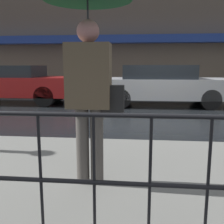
% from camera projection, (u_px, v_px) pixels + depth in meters
% --- Properties ---
extents(ground_plane, '(80.00, 80.00, 0.00)m').
position_uv_depth(ground_plane, '(155.00, 115.00, 7.59)').
color(ground_plane, black).
extents(sidewalk_near, '(28.00, 2.91, 0.11)m').
position_uv_depth(sidewalk_near, '(179.00, 179.00, 3.15)').
color(sidewalk_near, slate).
rests_on(sidewalk_near, ground_plane).
extents(sidewalk_far, '(28.00, 2.01, 0.11)m').
position_uv_depth(sidewalk_far, '(149.00, 97.00, 11.57)').
color(sidewalk_far, slate).
rests_on(sidewalk_far, ground_plane).
extents(lane_marking, '(25.20, 0.12, 0.01)m').
position_uv_depth(lane_marking, '(155.00, 114.00, 7.59)').
color(lane_marking, gold).
rests_on(lane_marking, ground_plane).
extents(building_storefront, '(28.00, 0.85, 4.96)m').
position_uv_depth(building_storefront, '(150.00, 42.00, 12.25)').
color(building_storefront, '#4C4238').
rests_on(building_storefront, ground_plane).
extents(railing_foreground, '(12.00, 0.04, 0.95)m').
position_uv_depth(railing_foreground, '(209.00, 163.00, 1.85)').
color(railing_foreground, black).
rests_on(railing_foreground, sidewalk_near).
extents(pedestrian, '(0.90, 0.90, 2.13)m').
position_uv_depth(pedestrian, '(89.00, 37.00, 2.66)').
color(pedestrian, '#4C4742').
rests_on(pedestrian, sidewalk_near).
extents(car_red, '(4.55, 1.73, 1.41)m').
position_uv_depth(car_red, '(13.00, 83.00, 9.78)').
color(car_red, maroon).
rests_on(car_red, ground_plane).
extents(car_silver, '(4.64, 1.89, 1.42)m').
position_uv_depth(car_silver, '(162.00, 85.00, 9.25)').
color(car_silver, '#B2B5BA').
rests_on(car_silver, ground_plane).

